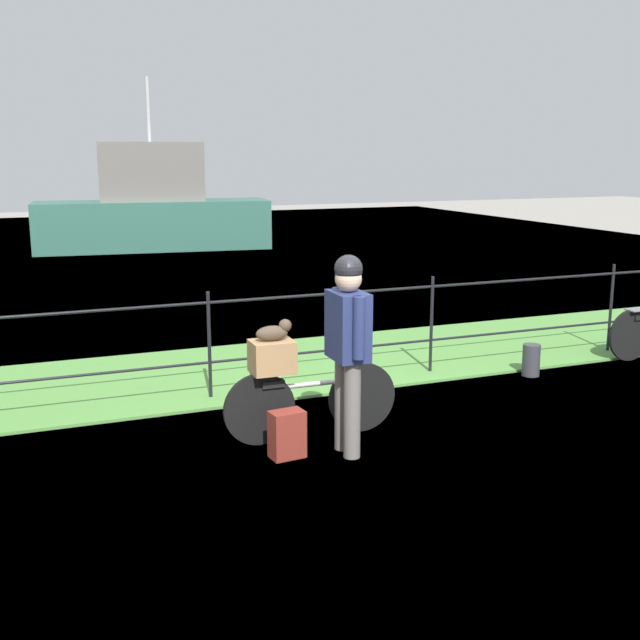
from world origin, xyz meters
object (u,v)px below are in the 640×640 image
object	(u,v)px
backpack_on_paving	(287,434)
wooden_crate	(272,357)
bicycle_main	(310,401)
cyclist_person	(348,337)
terrier_dog	(275,332)
moored_boat_near	(153,211)
mooring_bollard	(531,360)

from	to	relation	value
backpack_on_paving	wooden_crate	bearing A→B (deg)	-96.08
bicycle_main	cyclist_person	bearing A→B (deg)	-70.78
terrier_dog	cyclist_person	world-z (taller)	cyclist_person
bicycle_main	backpack_on_paving	xyz separation A→B (m)	(-0.34, -0.36, -0.14)
cyclist_person	backpack_on_paving	bearing A→B (deg)	168.94
moored_boat_near	mooring_bollard	bearing A→B (deg)	-82.43
terrier_dog	backpack_on_paving	bearing A→B (deg)	-93.90
backpack_on_paving	mooring_bollard	size ratio (longest dim) A/B	1.11
backpack_on_paving	mooring_bollard	world-z (taller)	backpack_on_paving
bicycle_main	terrier_dog	size ratio (longest dim) A/B	5.06
bicycle_main	cyclist_person	size ratio (longest dim) A/B	0.95
bicycle_main	moored_boat_near	bearing A→B (deg)	85.03
cyclist_person	moored_boat_near	world-z (taller)	moored_boat_near
wooden_crate	mooring_bollard	xyz separation A→B (m)	(3.39, 0.90, -0.60)
bicycle_main	mooring_bollard	distance (m)	3.18
bicycle_main	terrier_dog	world-z (taller)	terrier_dog
mooring_bollard	moored_boat_near	xyz separation A→B (m)	(-1.79, 13.49, 0.81)
backpack_on_paving	moored_boat_near	size ratio (longest dim) A/B	0.07
mooring_bollard	backpack_on_paving	bearing A→B (deg)	-159.62
wooden_crate	cyclist_person	bearing A→B (deg)	-42.57
bicycle_main	wooden_crate	size ratio (longest dim) A/B	4.39
terrier_dog	backpack_on_paving	xyz separation A→B (m)	(-0.02, -0.36, -0.79)
bicycle_main	wooden_crate	distance (m)	0.56
cyclist_person	moored_boat_near	xyz separation A→B (m)	(1.09, 14.85, -0.01)
wooden_crate	backpack_on_paving	xyz separation A→B (m)	(0.00, -0.36, -0.58)
wooden_crate	mooring_bollard	world-z (taller)	wooden_crate
bicycle_main	moored_boat_near	distance (m)	14.46
backpack_on_paving	moored_boat_near	distance (m)	14.86
cyclist_person	mooring_bollard	bearing A→B (deg)	25.19
bicycle_main	mooring_bollard	world-z (taller)	bicycle_main
mooring_bollard	moored_boat_near	world-z (taller)	moored_boat_near
terrier_dog	cyclist_person	distance (m)	0.66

